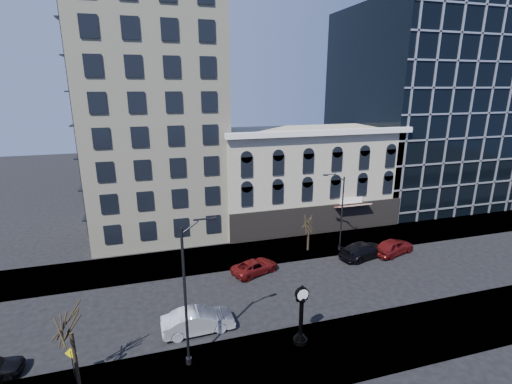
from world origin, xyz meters
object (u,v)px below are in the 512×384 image
object	(u,v)px
street_clock	(301,317)
warning_sign	(72,358)
car_near_b	(198,321)
street_lamp_near	(194,255)

from	to	relation	value
street_clock	warning_sign	world-z (taller)	street_clock
street_clock	car_near_b	xyz separation A→B (m)	(-6.57, 3.38, -1.25)
street_clock	car_near_b	world-z (taller)	street_clock
street_clock	car_near_b	distance (m)	7.50
street_clock	warning_sign	size ratio (longest dim) A/B	1.99
warning_sign	street_clock	bearing A→B (deg)	13.80
street_lamp_near	car_near_b	distance (m)	7.38
street_lamp_near	car_near_b	size ratio (longest dim) A/B	1.89
warning_sign	car_near_b	size ratio (longest dim) A/B	0.43
street_lamp_near	car_near_b	xyz separation A→B (m)	(0.36, 3.10, -6.69)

